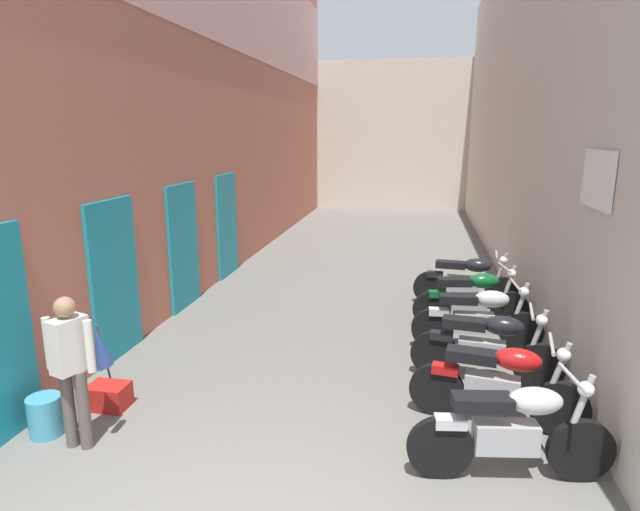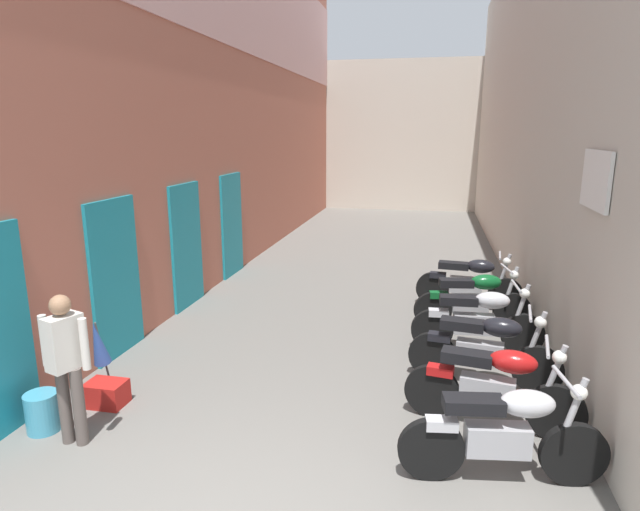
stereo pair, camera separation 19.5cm
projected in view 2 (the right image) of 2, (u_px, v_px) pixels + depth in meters
ground_plane at (361, 289)px, 10.61m from camera, size 34.43×34.43×0.00m
building_left at (239, 76)px, 12.12m from camera, size 0.45×18.43×8.59m
building_right at (528, 100)px, 11.03m from camera, size 0.45×18.43×7.43m
building_far_end at (402, 136)px, 21.58m from camera, size 8.92×2.00×5.78m
motorcycle_nearest at (505, 432)px, 4.67m from camera, size 1.84×0.58×1.04m
motorcycle_second at (494, 384)px, 5.55m from camera, size 1.84×0.58×1.04m
motorcycle_third at (485, 347)px, 6.50m from camera, size 1.84×0.58×1.04m
motorcycle_fourth at (478, 319)px, 7.49m from camera, size 1.85×0.58×1.04m
motorcycle_fifth at (474, 299)px, 8.37m from camera, size 1.84×0.58×1.04m
motorcycle_sixth at (470, 281)px, 9.38m from camera, size 1.85×0.58×1.04m
pedestrian_by_doorway at (66, 359)px, 5.18m from camera, size 0.52×0.39×1.57m
water_jug_near_door at (43, 412)px, 5.56m from camera, size 0.34×0.34×0.42m
plastic_crate at (106, 393)px, 6.10m from camera, size 0.44×0.32×0.28m
umbrella_leaning at (98, 343)px, 6.16m from camera, size 0.20×0.35×0.97m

